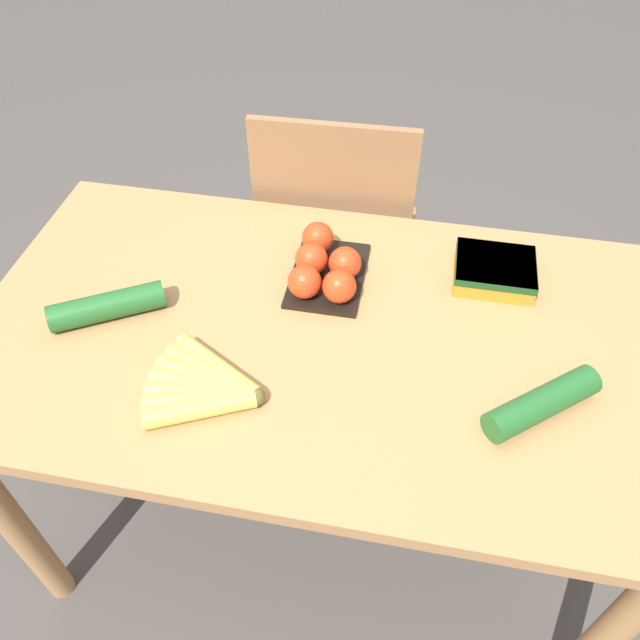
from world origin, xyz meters
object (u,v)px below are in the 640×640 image
cucumber_near (108,306)px  chair (337,249)px  banana_bunch (207,387)px  cucumber_far (542,403)px  carrot_bag (495,270)px  tomato_pack (324,267)px

cucumber_near → chair: bearing=58.8°
chair → banana_bunch: chair is taller
banana_bunch → cucumber_near: bearing=149.2°
cucumber_far → banana_bunch: bearing=-173.2°
cucumber_near → cucumber_far: bearing=-5.5°
carrot_bag → cucumber_near: bearing=-161.5°
tomato_pack → carrot_bag: size_ratio=1.36×
banana_bunch → cucumber_far: 0.57m
carrot_bag → cucumber_far: size_ratio=0.79×
chair → cucumber_far: 0.85m
tomato_pack → carrot_bag: bearing=11.1°
chair → carrot_bag: bearing=136.4°
banana_bunch → carrot_bag: size_ratio=1.30×
tomato_pack → chair: bearing=95.1°
carrot_bag → banana_bunch: bearing=-141.3°
tomato_pack → cucumber_near: (-0.39, -0.18, -0.01)m
banana_bunch → cucumber_far: bearing=6.8°
cucumber_far → carrot_bag: bearing=103.5°
chair → banana_bunch: (-0.11, -0.73, 0.28)m
banana_bunch → carrot_bag: bearing=38.7°
chair → cucumber_far: (0.45, -0.66, 0.29)m
chair → tomato_pack: 0.51m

